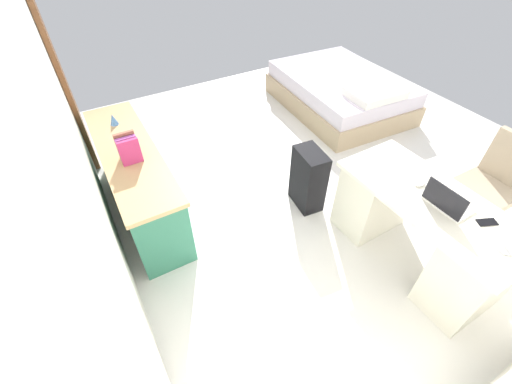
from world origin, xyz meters
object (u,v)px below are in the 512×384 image
(figurine_small, at_px, (113,119))
(laptop, at_px, (447,202))
(cell_phone_near_laptop, at_px, (487,222))
(credenza, at_px, (137,181))
(office_chair, at_px, (487,191))
(bed, at_px, (340,92))
(computer_mouse, at_px, (420,183))
(suitcase_black, at_px, (308,179))
(desk, at_px, (418,229))

(figurine_small, bearing_deg, laptop, -141.91)
(cell_phone_near_laptop, distance_m, figurine_small, 3.28)
(credenza, height_order, cell_phone_near_laptop, cell_phone_near_laptop)
(office_chair, distance_m, cell_phone_near_laptop, 0.87)
(office_chair, height_order, bed, office_chair)
(office_chair, bearing_deg, cell_phone_near_laptop, 114.35)
(computer_mouse, height_order, cell_phone_near_laptop, computer_mouse)
(office_chair, bearing_deg, laptop, 95.45)
(office_chair, distance_m, laptop, 0.94)
(laptop, xyz_separation_m, cell_phone_near_laptop, (-0.25, -0.13, -0.04))
(credenza, distance_m, suitcase_black, 1.66)
(credenza, height_order, suitcase_black, credenza)
(credenza, bearing_deg, desk, -133.71)
(laptop, bearing_deg, computer_mouse, -8.02)
(desk, height_order, bed, desk)
(office_chair, xyz_separation_m, suitcase_black, (1.03, 1.24, -0.10))
(desk, xyz_separation_m, laptop, (-0.10, 0.00, 0.40))
(desk, height_order, cell_phone_near_laptop, cell_phone_near_laptop)
(desk, distance_m, bed, 2.70)
(office_chair, distance_m, suitcase_black, 1.61)
(bed, xyz_separation_m, computer_mouse, (-2.25, 1.18, 0.50))
(figurine_small, bearing_deg, office_chair, -130.00)
(credenza, bearing_deg, office_chair, -123.33)
(desk, height_order, office_chair, office_chair)
(desk, xyz_separation_m, suitcase_black, (1.01, 0.38, -0.06))
(office_chair, xyz_separation_m, cell_phone_near_laptop, (-0.33, 0.74, 0.31))
(office_chair, bearing_deg, desk, 89.05)
(laptop, bearing_deg, bed, -25.86)
(computer_mouse, bearing_deg, figurine_small, 40.94)
(suitcase_black, relative_size, cell_phone_near_laptop, 4.73)
(desk, relative_size, suitcase_black, 2.26)
(credenza, bearing_deg, bed, -78.21)
(desk, relative_size, office_chair, 1.54)
(suitcase_black, relative_size, computer_mouse, 6.43)
(desk, bearing_deg, bed, -26.71)
(credenza, height_order, bed, credenza)
(desk, bearing_deg, laptop, 178.51)
(office_chair, relative_size, suitcase_black, 1.46)
(desk, xyz_separation_m, credenza, (1.77, 1.85, -0.02))
(bed, relative_size, laptop, 6.30)
(desk, height_order, laptop, laptop)
(bed, height_order, figurine_small, figurine_small)
(office_chair, bearing_deg, suitcase_black, 50.37)
(office_chair, xyz_separation_m, figurine_small, (2.28, 2.72, 0.36))
(laptop, xyz_separation_m, computer_mouse, (0.26, -0.04, -0.03))
(office_chair, distance_m, bed, 2.46)
(laptop, relative_size, cell_phone_near_laptop, 2.31)
(desk, xyz_separation_m, cell_phone_near_laptop, (-0.35, -0.12, 0.35))
(cell_phone_near_laptop, bearing_deg, desk, 43.01)
(computer_mouse, bearing_deg, credenza, 48.57)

